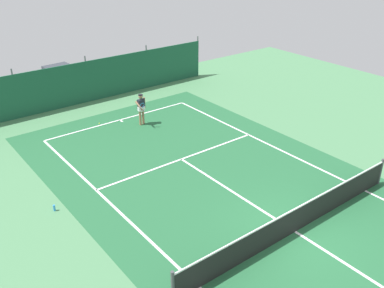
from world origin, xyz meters
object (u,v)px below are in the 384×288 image
tennis_ball_near_player (99,123)px  water_bottle (54,208)px  tennis_net (296,219)px  parked_car (62,81)px  tennis_player (141,107)px

tennis_ball_near_player → water_bottle: size_ratio=0.28×
tennis_net → tennis_ball_near_player: bearing=95.2°
tennis_ball_near_player → parked_car: 5.60m
parked_car → tennis_player: bearing=96.6°
tennis_net → parked_car: size_ratio=2.34×
tennis_player → water_bottle: size_ratio=6.83×
tennis_player → parked_car: (-1.34, 6.93, -0.12)m
tennis_player → tennis_ball_near_player: tennis_player is taller
tennis_player → parked_car: parked_car is taller
parked_car → water_bottle: bearing=61.4°
tennis_ball_near_player → water_bottle: 7.70m
tennis_ball_near_player → tennis_net: bearing=-84.8°
tennis_player → tennis_ball_near_player: (-1.73, 1.41, -0.93)m
tennis_net → parked_car: (-0.70, 17.63, 0.33)m
tennis_net → parked_car: parked_car is taller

